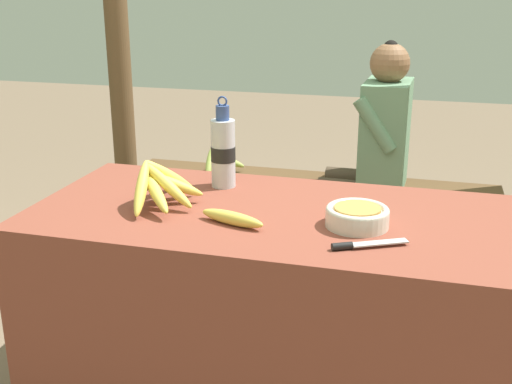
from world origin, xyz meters
name	(u,v)px	position (x,y,z in m)	size (l,w,h in m)	color
market_counter	(272,315)	(0.00, 0.00, 0.35)	(1.47, 0.70, 0.70)	brown
banana_bunch_ripe	(161,183)	(-0.35, -0.03, 0.78)	(0.20, 0.34, 0.15)	#4C381E
serving_bowl	(357,215)	(0.26, -0.05, 0.74)	(0.18, 0.18, 0.06)	silver
water_bottle	(223,151)	(-0.22, 0.20, 0.83)	(0.08, 0.08, 0.31)	silver
loose_banana_front	(232,218)	(-0.09, -0.14, 0.72)	(0.21, 0.10, 0.04)	#E0C64C
knife	(359,245)	(0.28, -0.21, 0.71)	(0.20, 0.12, 0.02)	#BCBCC1
wooden_bench	(309,193)	(-0.11, 1.20, 0.37)	(1.81, 0.32, 0.43)	brown
seated_vendor	(374,144)	(0.20, 1.17, 0.64)	(0.41, 0.39, 1.11)	#473828
banana_bunch_green	(219,160)	(-0.57, 1.20, 0.50)	(0.19, 0.30, 0.15)	#4C381E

